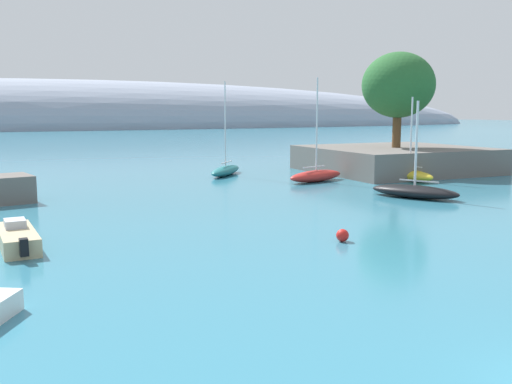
# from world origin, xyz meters

# --- Properties ---
(shore_outcrop) EXTENTS (17.10, 15.85, 2.62)m
(shore_outcrop) POSITION_xyz_m (26.72, 41.15, 1.31)
(shore_outcrop) COLOR #66605B
(shore_outcrop) RESTS_ON ground
(tree_clump_shore) EXTENTS (7.58, 7.58, 9.96)m
(tree_clump_shore) POSITION_xyz_m (26.40, 40.61, 9.13)
(tree_clump_shore) COLOR brown
(tree_clump_shore) RESTS_ON shore_outcrop
(distant_ridge) EXTENTS (375.62, 63.05, 35.76)m
(distant_ridge) POSITION_xyz_m (15.89, 214.36, 0.00)
(distant_ridge) COLOR #8E99AD
(distant_ridge) RESTS_ON ground
(sailboat_red_near_shore) EXTENTS (6.92, 3.83, 9.49)m
(sailboat_red_near_shore) POSITION_xyz_m (14.50, 37.13, 0.59)
(sailboat_red_near_shore) COLOR red
(sailboat_red_near_shore) RESTS_ON water
(sailboat_black_mid_mooring) EXTENTS (5.13, 7.08, 7.24)m
(sailboat_black_mid_mooring) POSITION_xyz_m (16.16, 25.49, 0.53)
(sailboat_black_mid_mooring) COLOR black
(sailboat_black_mid_mooring) RESTS_ON water
(sailboat_yellow_outer_mooring) EXTENTS (2.48, 5.68, 7.77)m
(sailboat_yellow_outer_mooring) POSITION_xyz_m (22.76, 33.95, 0.58)
(sailboat_yellow_outer_mooring) COLOR yellow
(sailboat_yellow_outer_mooring) RESTS_ON water
(sailboat_teal_end_of_line) EXTENTS (5.98, 6.66, 9.40)m
(sailboat_teal_end_of_line) POSITION_xyz_m (8.79, 45.44, 0.53)
(sailboat_teal_end_of_line) COLOR #1E6B70
(sailboat_teal_end_of_line) RESTS_ON water
(motorboat_sand_foreground) EXTENTS (1.89, 5.75, 1.25)m
(motorboat_sand_foreground) POSITION_xyz_m (-11.66, 21.10, 0.47)
(motorboat_sand_foreground) COLOR #C6B284
(motorboat_sand_foreground) RESTS_ON water
(mooring_buoy_red) EXTENTS (0.64, 0.64, 0.64)m
(mooring_buoy_red) POSITION_xyz_m (3.22, 15.61, 0.32)
(mooring_buoy_red) COLOR red
(mooring_buoy_red) RESTS_ON water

